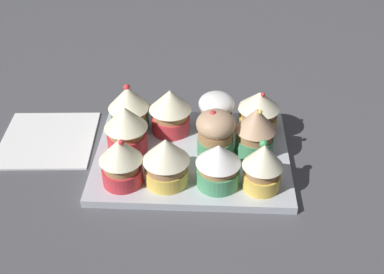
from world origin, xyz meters
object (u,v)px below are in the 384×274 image
object	(u,v)px
cupcake_1	(166,160)
cupcake_9	(216,111)
baking_tray	(192,156)
cupcake_5	(215,135)
cupcake_3	(263,165)
napkin	(48,139)
cupcake_8	(170,110)
cupcake_4	(126,127)
cupcake_2	(218,165)
cupcake_0	(121,160)
cupcake_7	(129,107)
cupcake_10	(258,111)
cupcake_6	(255,130)

from	to	relation	value
cupcake_1	cupcake_9	xyz separation A→B (cm)	(6.85, 13.34, -0.45)
baking_tray	cupcake_5	xyz separation A→B (cm)	(3.48, -0.45, 4.45)
cupcake_3	cupcake_5	size ratio (longest dim) A/B	0.99
napkin	cupcake_8	bearing A→B (deg)	5.63
cupcake_4	cupcake_2	bearing A→B (deg)	-28.73
baking_tray	cupcake_2	world-z (taller)	cupcake_2
cupcake_0	cupcake_9	world-z (taller)	cupcake_0
cupcake_8	cupcake_4	bearing A→B (deg)	-141.12
cupcake_8	cupcake_3	bearing A→B (deg)	-43.75
cupcake_0	cupcake_7	world-z (taller)	cupcake_7
cupcake_0	cupcake_3	bearing A→B (deg)	-0.48
cupcake_2	cupcake_7	xyz separation A→B (cm)	(-14.25, 13.22, 0.57)
cupcake_7	cupcake_10	size ratio (longest dim) A/B	1.08
cupcake_1	cupcake_9	bearing A→B (deg)	62.83
baking_tray	cupcake_10	world-z (taller)	cupcake_10
cupcake_9	cupcake_10	distance (cm)	6.64
cupcake_3	cupcake_7	distance (cm)	24.45
cupcake_2	cupcake_5	xyz separation A→B (cm)	(-0.44, 6.38, 0.43)
baking_tray	cupcake_6	world-z (taller)	cupcake_6
cupcake_1	cupcake_8	world-z (taller)	cupcake_8
cupcake_2	cupcake_9	xyz separation A→B (cm)	(-0.33, 13.50, -0.04)
baking_tray	cupcake_4	world-z (taller)	cupcake_4
cupcake_5	cupcake_9	distance (cm)	7.13
cupcake_8	cupcake_9	bearing A→B (deg)	6.84
cupcake_3	cupcake_10	size ratio (longest dim) A/B	1.05
cupcake_2	cupcake_5	bearing A→B (deg)	93.91
cupcake_0	cupcake_3	size ratio (longest dim) A/B	1.00
cupcake_0	cupcake_10	world-z (taller)	cupcake_0
cupcake_1	cupcake_6	world-z (taller)	cupcake_6
cupcake_7	cupcake_3	bearing A→B (deg)	-33.93
baking_tray	cupcake_2	bearing A→B (deg)	-60.19
cupcake_1	cupcake_4	distance (cm)	9.98
cupcake_7	cupcake_4	bearing A→B (deg)	-85.89
cupcake_2	cupcake_3	bearing A→B (deg)	-4.00
cupcake_2	cupcake_10	distance (cm)	14.77
cupcake_0	cupcake_10	bearing A→B (deg)	34.70
cupcake_3	cupcake_9	distance (cm)	15.31
cupcake_5	cupcake_6	size ratio (longest dim) A/B	0.96
cupcake_6	cupcake_8	xyz separation A→B (cm)	(-13.06, 5.12, -0.09)
cupcake_9	cupcake_4	bearing A→B (deg)	-156.38
cupcake_0	cupcake_4	world-z (taller)	cupcake_0
baking_tray	cupcake_2	size ratio (longest dim) A/B	4.37
napkin	cupcake_4	bearing A→B (deg)	-12.84
cupcake_10	napkin	world-z (taller)	cupcake_10
cupcake_2	cupcake_7	distance (cm)	19.45
cupcake_6	cupcake_7	distance (cm)	20.52
cupcake_9	cupcake_1	bearing A→B (deg)	-117.17
cupcake_6	cupcake_4	bearing A→B (deg)	179.75
cupcake_2	cupcake_1	bearing A→B (deg)	178.77
cupcake_8	cupcake_6	bearing A→B (deg)	-21.41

